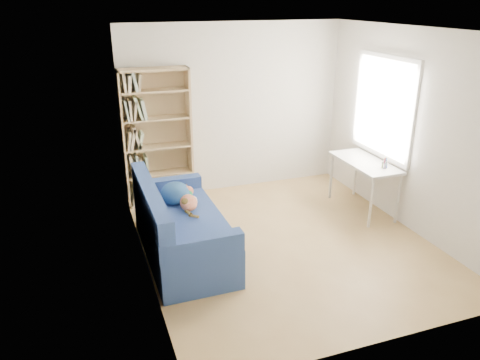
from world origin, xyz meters
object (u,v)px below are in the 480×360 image
(sofa, at_px, (179,228))
(pen_cup, at_px, (385,164))
(bookshelf, at_px, (157,143))
(desk, at_px, (365,167))

(sofa, height_order, pen_cup, sofa)
(bookshelf, bearing_deg, sofa, -92.48)
(pen_cup, bearing_deg, desk, 106.27)
(desk, bearing_deg, bookshelf, 154.39)
(bookshelf, height_order, desk, bookshelf)
(pen_cup, bearing_deg, sofa, -178.68)
(sofa, xyz_separation_m, desk, (2.79, 0.38, 0.32))
(desk, relative_size, pen_cup, 7.66)
(bookshelf, distance_m, desk, 3.03)
(sofa, xyz_separation_m, bookshelf, (0.07, 1.69, 0.57))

